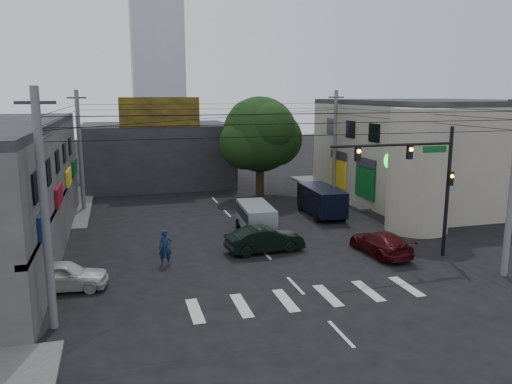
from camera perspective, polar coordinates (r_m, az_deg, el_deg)
name	(u,v)px	position (r m, az deg, el deg)	size (l,w,h in m)	color
ground	(276,265)	(26.68, 2.30, -8.34)	(160.00, 160.00, 0.00)	black
sidewalk_far_right	(396,187)	(50.00, 15.72, 0.59)	(16.00, 16.00, 0.15)	#514F4C
building_right	(430,152)	(45.30, 19.26, 4.34)	(14.00, 18.00, 8.00)	gray
corner_column	(419,171)	(34.00, 18.14, 2.32)	(4.00, 4.00, 8.00)	gray
building_far	(157,154)	(50.41, -11.23, 4.24)	(14.00, 10.00, 6.00)	#232326
billboard	(160,112)	(45.20, -10.94, 8.95)	(7.00, 0.30, 2.60)	olive
tower_distant	(156,18)	(95.14, -11.40, 18.90)	(9.00, 9.00, 44.00)	silver
street_tree	(260,135)	(42.72, 0.45, 6.57)	(6.40, 6.40, 8.70)	black
traffic_gantry	(422,172)	(28.02, 18.46, 2.23)	(7.10, 0.35, 7.20)	black
utility_pole_near_left	(45,212)	(20.07, -23.01, -2.14)	(0.32, 0.32, 9.20)	#59595B
utility_pole_far_left	(80,151)	(40.24, -19.45, 4.40)	(0.32, 0.32, 9.20)	#59595B
utility_pole_far_right	(335,144)	(44.11, 8.99, 5.45)	(0.32, 0.32, 9.20)	#59595B
dark_sedan	(265,239)	(28.57, 1.00, -5.45)	(4.57, 1.90, 1.47)	black
white_compact	(63,276)	(24.91, -21.21, -8.89)	(4.20, 2.13, 1.37)	silver
maroon_sedan	(380,243)	(29.07, 14.04, -5.66)	(2.17, 4.63, 1.31)	#3E080C
silver_minivan	(256,219)	(32.29, -0.01, -3.10)	(2.10, 4.48, 1.88)	#9EA1A5
navy_van	(321,202)	(37.15, 7.47, -1.09)	(2.24, 5.43, 2.14)	black
traffic_officer	(165,248)	(26.81, -10.33, -6.28)	(0.73, 0.50, 1.90)	#142247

